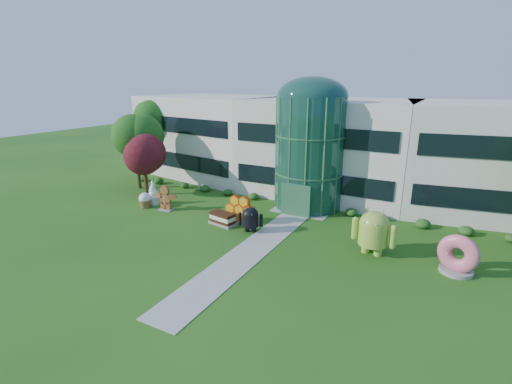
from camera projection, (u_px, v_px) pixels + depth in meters
The scene contains 14 objects.
ground at pixel (242, 258), 24.03m from camera, with size 140.00×140.00×0.00m, color #215114.
building at pixel (330, 146), 37.86m from camera, with size 46.00×15.00×9.30m, color beige, non-canonical shape.
atrium at pixel (310, 153), 32.73m from camera, with size 6.00×6.00×9.80m, color #194738.
walkway at pixel (256, 246), 25.71m from camera, with size 2.40×20.00×0.04m, color #9E9E93.
tree_red at pixel (145, 166), 36.54m from camera, with size 4.00×4.00×6.00m, color #3F0C14, non-canonical shape.
trees_backdrop at pixel (313, 159), 33.78m from camera, with size 52.00×8.00×8.40m, color #1A4E13, non-canonical shape.
android_green at pixel (374, 229), 24.19m from camera, with size 3.07×2.05×3.48m, color #95B93B, non-canonical shape.
android_black at pixel (250, 218), 27.97m from camera, with size 1.99×1.34×2.27m, color black, non-canonical shape.
donut at pixel (459, 254), 21.92m from camera, with size 2.38×1.14×2.47m, color #DF5576, non-canonical shape.
gingerbread at pixel (165, 198), 32.71m from camera, with size 2.47×0.95×2.28m, color brown, non-canonical shape.
ice_cream_sandwich at pixel (223, 218), 29.59m from camera, with size 2.24×1.12×1.00m, color black, non-canonical shape.
honeycomb at pixel (240, 211), 29.75m from camera, with size 2.68×0.96×2.11m, color yellow, non-canonical shape.
froyo at pixel (153, 192), 34.27m from camera, with size 1.35×1.35×2.31m, color white, non-canonical shape.
cupcake at pixel (145, 200), 33.55m from camera, with size 1.15×1.15×1.39m, color white, non-canonical shape.
Camera 1 is at (11.16, -18.72, 11.05)m, focal length 26.00 mm.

